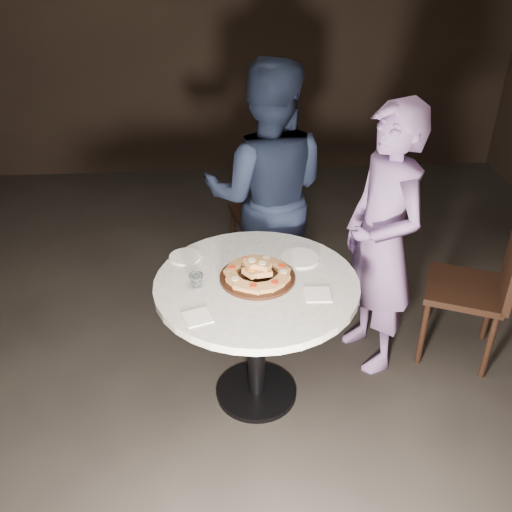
{
  "coord_description": "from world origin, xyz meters",
  "views": [
    {
      "loc": [
        -0.13,
        -2.62,
        2.58
      ],
      "look_at": [
        0.04,
        -0.01,
        0.97
      ],
      "focal_mm": 40.0,
      "sensor_mm": 36.0,
      "label": 1
    }
  ],
  "objects_px": {
    "water_glass": "(196,280)",
    "chair_right": "(484,282)",
    "chair_far": "(263,211)",
    "focaccia_pile": "(257,272)",
    "diner_navy": "(267,195)",
    "diner_teal": "(382,243)",
    "serving_board": "(257,277)",
    "table": "(257,304)"
  },
  "relations": [
    {
      "from": "diner_teal",
      "to": "chair_far",
      "type": "bearing_deg",
      "value": -168.28
    },
    {
      "from": "chair_right",
      "to": "diner_navy",
      "type": "xyz_separation_m",
      "value": [
        -1.31,
        0.66,
        0.33
      ]
    },
    {
      "from": "diner_teal",
      "to": "serving_board",
      "type": "bearing_deg",
      "value": -85.61
    },
    {
      "from": "chair_far",
      "to": "diner_teal",
      "type": "height_order",
      "value": "diner_teal"
    },
    {
      "from": "serving_board",
      "to": "diner_navy",
      "type": "bearing_deg",
      "value": 82.16
    },
    {
      "from": "focaccia_pile",
      "to": "diner_navy",
      "type": "distance_m",
      "value": 0.93
    },
    {
      "from": "table",
      "to": "diner_teal",
      "type": "height_order",
      "value": "diner_teal"
    },
    {
      "from": "chair_far",
      "to": "chair_right",
      "type": "height_order",
      "value": "chair_right"
    },
    {
      "from": "chair_right",
      "to": "diner_navy",
      "type": "relative_size",
      "value": 0.55
    },
    {
      "from": "water_glass",
      "to": "diner_teal",
      "type": "xyz_separation_m",
      "value": [
        1.1,
        0.35,
        -0.01
      ]
    },
    {
      "from": "focaccia_pile",
      "to": "chair_right",
      "type": "relative_size",
      "value": 0.37
    },
    {
      "from": "water_glass",
      "to": "diner_navy",
      "type": "bearing_deg",
      "value": 64.73
    },
    {
      "from": "water_glass",
      "to": "chair_far",
      "type": "distance_m",
      "value": 1.6
    },
    {
      "from": "serving_board",
      "to": "water_glass",
      "type": "height_order",
      "value": "water_glass"
    },
    {
      "from": "table",
      "to": "chair_right",
      "type": "height_order",
      "value": "chair_right"
    },
    {
      "from": "focaccia_pile",
      "to": "chair_far",
      "type": "xyz_separation_m",
      "value": [
        0.15,
        1.43,
        -0.36
      ]
    },
    {
      "from": "chair_right",
      "to": "diner_teal",
      "type": "height_order",
      "value": "diner_teal"
    },
    {
      "from": "diner_teal",
      "to": "chair_right",
      "type": "bearing_deg",
      "value": 69.41
    },
    {
      "from": "water_glass",
      "to": "serving_board",
      "type": "bearing_deg",
      "value": 8.63
    },
    {
      "from": "serving_board",
      "to": "focaccia_pile",
      "type": "distance_m",
      "value": 0.04
    },
    {
      "from": "serving_board",
      "to": "diner_teal",
      "type": "bearing_deg",
      "value": 21.48
    },
    {
      "from": "table",
      "to": "water_glass",
      "type": "bearing_deg",
      "value": -175.31
    },
    {
      "from": "table",
      "to": "focaccia_pile",
      "type": "bearing_deg",
      "value": 75.47
    },
    {
      "from": "serving_board",
      "to": "chair_right",
      "type": "xyz_separation_m",
      "value": [
        1.44,
        0.26,
        -0.27
      ]
    },
    {
      "from": "water_glass",
      "to": "diner_navy",
      "type": "xyz_separation_m",
      "value": [
        0.46,
        0.97,
        0.03
      ]
    },
    {
      "from": "water_glass",
      "to": "chair_right",
      "type": "height_order",
      "value": "chair_right"
    },
    {
      "from": "focaccia_pile",
      "to": "water_glass",
      "type": "bearing_deg",
      "value": -171.35
    },
    {
      "from": "table",
      "to": "diner_navy",
      "type": "relative_size",
      "value": 0.78
    },
    {
      "from": "diner_navy",
      "to": "serving_board",
      "type": "bearing_deg",
      "value": 89.83
    },
    {
      "from": "chair_right",
      "to": "water_glass",
      "type": "bearing_deg",
      "value": -56.88
    },
    {
      "from": "chair_far",
      "to": "serving_board",
      "type": "bearing_deg",
      "value": 72.0
    },
    {
      "from": "chair_far",
      "to": "chair_right",
      "type": "relative_size",
      "value": 0.91
    },
    {
      "from": "focaccia_pile",
      "to": "chair_right",
      "type": "height_order",
      "value": "chair_right"
    },
    {
      "from": "table",
      "to": "chair_far",
      "type": "distance_m",
      "value": 1.47
    },
    {
      "from": "diner_navy",
      "to": "diner_teal",
      "type": "height_order",
      "value": "diner_navy"
    },
    {
      "from": "focaccia_pile",
      "to": "diner_navy",
      "type": "bearing_deg",
      "value": 82.16
    },
    {
      "from": "focaccia_pile",
      "to": "serving_board",
      "type": "bearing_deg",
      "value": -74.61
    },
    {
      "from": "serving_board",
      "to": "chair_right",
      "type": "relative_size",
      "value": 0.41
    },
    {
      "from": "chair_far",
      "to": "water_glass",
      "type": "bearing_deg",
      "value": 60.0
    },
    {
      "from": "water_glass",
      "to": "chair_right",
      "type": "relative_size",
      "value": 0.08
    },
    {
      "from": "focaccia_pile",
      "to": "diner_teal",
      "type": "distance_m",
      "value": 0.83
    },
    {
      "from": "diner_teal",
      "to": "diner_navy",
      "type": "bearing_deg",
      "value": -150.87
    }
  ]
}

